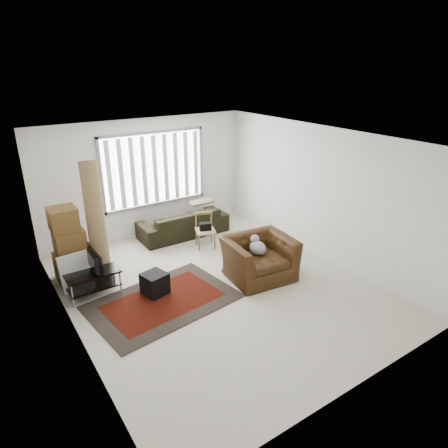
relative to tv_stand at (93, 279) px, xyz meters
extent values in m
plane|color=beige|center=(1.95, -0.96, -0.33)|extent=(6.00, 6.00, 0.00)
cube|color=white|center=(1.95, -0.96, 2.37)|extent=(5.00, 6.00, 0.02)
cube|color=white|center=(1.95, 2.04, 1.02)|extent=(5.00, 0.02, 2.70)
cube|color=white|center=(1.95, -3.96, 1.02)|extent=(5.00, 0.02, 2.70)
cube|color=white|center=(-0.55, -0.96, 1.02)|extent=(0.02, 6.00, 2.70)
cube|color=white|center=(4.45, -0.96, 1.02)|extent=(0.02, 6.00, 2.70)
cube|color=white|center=(2.15, 2.02, 1.22)|extent=(2.40, 0.01, 1.60)
cube|color=gray|center=(2.15, 2.00, 1.22)|extent=(2.52, 0.06, 1.72)
cube|color=white|center=(2.15, 1.96, 1.22)|extent=(2.40, 0.02, 1.55)
cube|color=black|center=(0.91, -0.84, -0.32)|extent=(2.59, 1.89, 0.02)
cube|color=#420F05|center=(0.91, -0.84, -0.31)|extent=(2.03, 1.33, 0.00)
cube|color=black|center=(0.00, 0.00, 0.11)|extent=(0.91, 0.41, 0.04)
cube|color=black|center=(0.00, 0.00, -0.15)|extent=(0.88, 0.38, 0.03)
cylinder|color=#B2B2B7|center=(-0.41, -0.17, -0.10)|extent=(0.03, 0.03, 0.46)
cylinder|color=#B2B2B7|center=(0.41, -0.17, -0.10)|extent=(0.03, 0.03, 0.46)
cylinder|color=#B2B2B7|center=(-0.41, 0.17, -0.10)|extent=(0.03, 0.03, 0.46)
cylinder|color=#B2B2B7|center=(0.41, 0.17, -0.10)|extent=(0.03, 0.03, 0.46)
imported|color=black|center=(0.00, 0.00, 0.34)|extent=(0.10, 0.74, 0.42)
cube|color=black|center=(0.90, -0.54, -0.12)|extent=(0.47, 0.47, 0.39)
cube|color=brown|center=(-0.16, 0.85, -0.07)|extent=(0.58, 0.53, 0.53)
cube|color=brown|center=(-0.14, 0.82, 0.43)|extent=(0.53, 0.48, 0.47)
cube|color=brown|center=(-0.18, 0.87, 0.88)|extent=(0.48, 0.48, 0.42)
cube|color=silver|center=(-0.20, 0.41, 0.01)|extent=(0.55, 0.25, 0.69)
cylinder|color=olive|center=(0.34, 0.64, 0.78)|extent=(0.54, 0.97, 2.23)
imported|color=black|center=(2.57, 1.49, 0.07)|extent=(2.11, 0.94, 0.81)
cube|color=tan|center=(2.66, 0.63, 0.05)|extent=(0.53, 0.53, 0.05)
cylinder|color=brown|center=(2.44, 0.53, -0.14)|extent=(0.04, 0.04, 0.38)
cylinder|color=brown|center=(2.76, 0.41, -0.14)|extent=(0.04, 0.04, 0.38)
cylinder|color=brown|center=(2.56, 0.86, -0.14)|extent=(0.04, 0.04, 0.38)
cylinder|color=brown|center=(2.88, 0.73, -0.14)|extent=(0.04, 0.04, 0.38)
cube|color=brown|center=(2.72, 0.80, 0.41)|extent=(0.38, 0.17, 0.06)
cube|color=brown|center=(2.56, 0.86, 0.24)|extent=(0.05, 0.05, 0.38)
cube|color=brown|center=(2.88, 0.74, 0.24)|extent=(0.05, 0.05, 0.38)
cube|color=black|center=(2.66, 0.63, 0.16)|extent=(0.29, 0.23, 0.16)
imported|color=#351E0A|center=(2.81, -1.06, 0.12)|extent=(1.33, 1.19, 0.90)
ellipsoid|color=#59595B|center=(2.81, -1.06, 0.26)|extent=(0.28, 0.35, 0.22)
sphere|color=#59595B|center=(2.83, -0.90, 0.39)|extent=(0.17, 0.17, 0.17)
camera|label=1|loc=(-1.46, -6.29, 3.53)|focal=32.00mm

